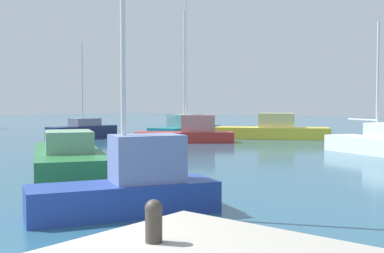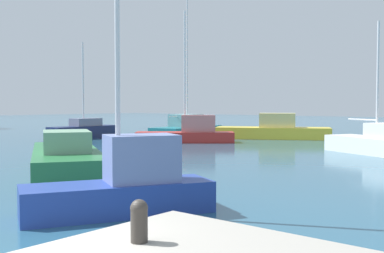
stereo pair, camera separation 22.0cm
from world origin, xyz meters
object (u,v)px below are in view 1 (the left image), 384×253
(sailboat_navy_distant_north, at_px, (83,130))
(motorboat_green_outer_mooring, at_px, (68,159))
(mooring_bollard, at_px, (154,219))
(motorboat_yellow_far_right, at_px, (273,130))
(sailboat_red_behind_lamppost, at_px, (188,133))
(sailboat_teal_inner_mooring, at_px, (186,127))
(sailboat_blue_distant_east, at_px, (131,184))
(sailboat_white_near_pier, at_px, (378,143))

(sailboat_navy_distant_north, xyz_separation_m, motorboat_green_outer_mooring, (-11.65, -14.32, -0.08))
(mooring_bollard, xyz_separation_m, motorboat_yellow_far_right, (27.42, 14.26, -0.56))
(mooring_bollard, distance_m, motorboat_yellow_far_right, 30.91)
(mooring_bollard, distance_m, sailboat_red_behind_lamppost, 26.72)
(sailboat_teal_inner_mooring, xyz_separation_m, sailboat_red_behind_lamppost, (-6.79, -6.03, 0.03))
(sailboat_red_behind_lamppost, bearing_deg, sailboat_blue_distant_east, -143.49)
(sailboat_red_behind_lamppost, distance_m, motorboat_green_outer_mooring, 15.21)
(sailboat_red_behind_lamppost, bearing_deg, sailboat_teal_inner_mooring, 41.59)
(sailboat_blue_distant_east, relative_size, sailboat_white_near_pier, 1.04)
(sailboat_blue_distant_east, height_order, sailboat_red_behind_lamppost, sailboat_red_behind_lamppost)
(motorboat_green_outer_mooring, bearing_deg, sailboat_white_near_pier, -24.88)
(mooring_bollard, distance_m, motorboat_green_outer_mooring, 12.88)
(sailboat_white_near_pier, bearing_deg, motorboat_yellow_far_right, 57.37)
(mooring_bollard, distance_m, sailboat_white_near_pier, 21.51)
(sailboat_red_behind_lamppost, bearing_deg, sailboat_white_near_pier, -88.24)
(mooring_bollard, height_order, motorboat_yellow_far_right, motorboat_yellow_far_right)
(sailboat_teal_inner_mooring, distance_m, sailboat_navy_distant_north, 9.45)
(sailboat_blue_distant_east, distance_m, sailboat_red_behind_lamppost, 21.18)
(motorboat_yellow_far_right, bearing_deg, sailboat_blue_distant_east, -157.30)
(sailboat_teal_inner_mooring, bearing_deg, motorboat_green_outer_mooring, -150.14)
(sailboat_teal_inner_mooring, xyz_separation_m, motorboat_green_outer_mooring, (-20.80, -11.94, -0.08))
(sailboat_blue_distant_east, relative_size, sailboat_navy_distant_north, 0.99)
(sailboat_teal_inner_mooring, height_order, motorboat_green_outer_mooring, sailboat_teal_inner_mooring)
(sailboat_navy_distant_north, bearing_deg, sailboat_red_behind_lamppost, -74.36)
(sailboat_red_behind_lamppost, bearing_deg, sailboat_navy_distant_north, 105.64)
(sailboat_navy_distant_north, height_order, motorboat_yellow_far_right, sailboat_navy_distant_north)
(mooring_bollard, height_order, sailboat_navy_distant_north, sailboat_navy_distant_north)
(mooring_bollard, xyz_separation_m, motorboat_green_outer_mooring, (6.67, 11.00, -0.66))
(sailboat_teal_inner_mooring, xyz_separation_m, sailboat_blue_distant_east, (-23.82, -18.63, 0.08))
(mooring_bollard, bearing_deg, motorboat_yellow_far_right, 27.47)
(motorboat_yellow_far_right, bearing_deg, motorboat_green_outer_mooring, -171.08)
(mooring_bollard, height_order, sailboat_blue_distant_east, sailboat_blue_distant_east)
(sailboat_navy_distant_north, relative_size, motorboat_yellow_far_right, 0.85)
(sailboat_blue_distant_east, bearing_deg, sailboat_teal_inner_mooring, 38.03)
(sailboat_navy_distant_north, distance_m, motorboat_green_outer_mooring, 18.46)
(sailboat_teal_inner_mooring, bearing_deg, sailboat_white_near_pier, -108.98)
(sailboat_white_near_pier, xyz_separation_m, motorboat_green_outer_mooring, (-14.40, 6.68, -0.05))
(sailboat_white_near_pier, xyz_separation_m, sailboat_navy_distant_north, (-2.74, 21.00, 0.02))
(motorboat_yellow_far_right, bearing_deg, mooring_bollard, -152.53)
(sailboat_blue_distant_east, distance_m, motorboat_yellow_far_right, 25.77)
(sailboat_navy_distant_north, relative_size, motorboat_green_outer_mooring, 0.91)
(sailboat_blue_distant_east, relative_size, motorboat_yellow_far_right, 0.84)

